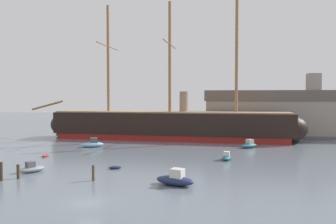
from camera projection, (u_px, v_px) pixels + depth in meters
ground_plane at (89, 203)px, 32.98m from camera, size 400.00×400.00×0.00m
tall_ship at (170, 125)px, 83.20m from camera, size 70.35×17.25×33.85m
motorboat_foreground_left at (32, 168)px, 46.57m from camera, size 3.38×3.78×1.51m
motorboat_foreground_right at (175, 179)px, 39.59m from camera, size 5.15×3.50×2.00m
dinghy_near_centre at (115, 167)px, 48.81m from camera, size 2.02×1.37×0.44m
dinghy_mid_left at (45, 156)px, 58.85m from camera, size 1.10×1.91×0.42m
motorboat_mid_right at (227, 157)px, 55.93m from camera, size 1.98×3.63×1.44m
motorboat_alongside_bow at (93, 144)px, 70.57m from camera, size 5.06×3.77×1.96m
motorboat_alongside_stern at (249, 145)px, 69.48m from camera, size 4.35×3.98×1.76m
motorboat_far_left at (63, 134)px, 91.25m from camera, size 3.99×3.64×1.61m
dinghy_far_right at (294, 140)px, 80.14m from camera, size 2.74×2.57×0.62m
motorboat_distant_centre at (163, 133)px, 94.38m from camera, size 3.89×3.02×1.51m
mooring_piling_nearest at (93, 173)px, 41.82m from camera, size 0.34×0.34×1.94m
mooring_piling_left_pair at (1, 171)px, 41.75m from camera, size 0.41×0.41×2.34m
mooring_piling_right_pair at (18, 172)px, 42.86m from camera, size 0.39×0.39×1.82m
dockside_warehouse_right at (291, 113)px, 91.69m from camera, size 50.64×18.91×16.95m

